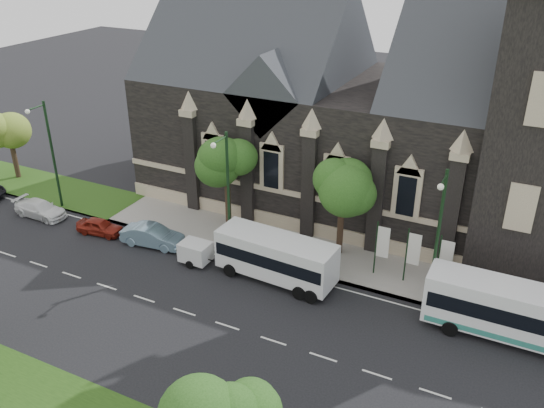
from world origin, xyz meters
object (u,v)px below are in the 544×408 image
Objects in this scene: street_lamp_far at (50,150)px; street_lamp_mid at (227,188)px; tree_walk_far at (12,130)px; banner_flag_right at (443,259)px; street_lamp_near at (438,233)px; tour_coach at (534,317)px; tree_walk_right at (347,178)px; shuttle_bus at (276,256)px; banner_flag_center at (411,252)px; tree_walk_left at (230,157)px; sedan at (153,236)px; car_far_white at (40,209)px; car_far_red at (100,227)px; box_trailer at (196,252)px; banner_flag_left at (380,245)px.

street_lamp_mid is at bearing 0.00° from street_lamp_far.
tree_walk_far is 1.57× the size of banner_flag_right.
street_lamp_mid is (-14.00, 0.00, 0.00)m from street_lamp_near.
banner_flag_right is 0.35× the size of tour_coach.
tree_walk_right is 7.05m from shuttle_bus.
street_lamp_far reaches higher than banner_flag_right.
tree_walk_right is at bearing 159.83° from tour_coach.
street_lamp_mid is at bearing -171.18° from banner_flag_center.
banner_flag_center is at bearing 3.86° from street_lamp_far.
banner_flag_center is 8.58m from shuttle_bus.
sedan is at bearing -126.49° from tree_walk_left.
street_lamp_mid is 1.00× the size of street_lamp_far.
shuttle_bus is at bearing -89.31° from car_far_white.
tour_coach is (7.50, -2.90, -0.55)m from banner_flag_center.
shuttle_bus is at bearing -161.40° from banner_flag_right.
banner_flag_center reaches higher than car_far_red.
street_lamp_far is at bearing -165.74° from tree_walk_left.
tree_walk_left is 1.65× the size of sedan.
tree_walk_right is 18.91m from car_far_red.
street_lamp_mid is 16.00m from street_lamp_far.
sedan is 1.30× the size of car_far_red.
tree_walk_left reaches higher than car_far_white.
tree_walk_right is 2.19× the size of car_far_red.
box_trailer is at bearing -165.64° from banner_flag_right.
street_lamp_near is at bearing 8.13° from box_trailer.
shuttle_bus reaches higher than sedan.
banner_flag_center is 0.86× the size of sedan.
box_trailer is (-8.61, -5.73, -4.93)m from tree_walk_right.
banner_flag_right is at bearing 7.60° from street_lamp_mid.
shuttle_bus is (-15.38, -0.43, -0.07)m from tour_coach.
tree_walk_left is (-9.01, -0.01, -0.08)m from tree_walk_right.
box_trailer is (-15.39, -2.11, -4.22)m from street_lamp_near.
street_lamp_near is at bearing 0.00° from street_lamp_far.
banner_flag_left reaches higher than car_far_red.
banner_flag_left reaches higher than box_trailer.
street_lamp_near is (6.79, -3.62, -0.71)m from tree_walk_right.
banner_flag_center and banner_flag_right have the same top height.
banner_flag_left reaches higher than car_far_white.
sedan reaches higher than car_far_red.
tree_walk_left is 12.66m from banner_flag_left.
banner_flag_left is at bearing 19.30° from box_trailer.
tour_coach is 29.95m from car_far_red.
tree_walk_far is 2.14× the size of box_trailer.
banner_flag_right is at bearing -1.77° from tree_walk_far.
car_far_white is (-20.72, -0.31, -1.11)m from shuttle_bus.
tree_walk_far is 23.32m from box_trailer.
tree_walk_left is 7.50m from box_trailer.
tour_coach is at bearing -9.72° from street_lamp_near.
banner_flag_right is at bearing -88.23° from car_far_red.
tree_walk_left is at bearing -179.94° from tree_walk_right.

